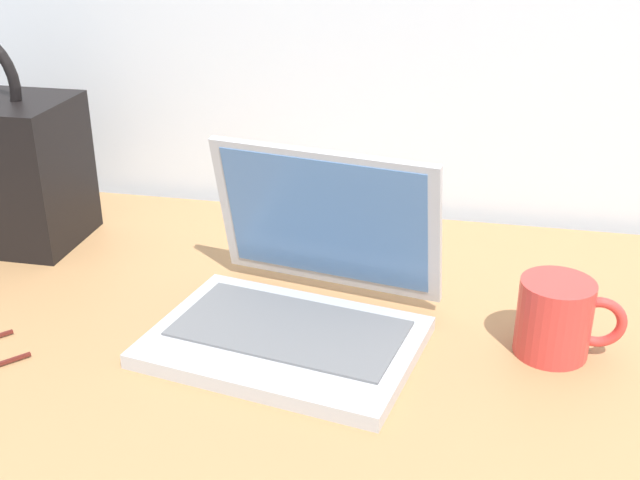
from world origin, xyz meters
TOP-DOWN VIEW (x-y plane):
  - desk at (0.00, 0.00)m, footprint 1.60×0.76m
  - laptop at (-0.05, -0.01)m, footprint 0.35×0.32m
  - coffee_mug at (0.25, -0.00)m, footprint 0.12×0.09m
  - remote_control_near at (-0.07, 0.27)m, footprint 0.12×0.16m

SIDE VIEW (x-z plane):
  - desk at x=0.00m, z-range 0.00..0.03m
  - remote_control_near at x=-0.07m, z-range 0.03..0.05m
  - laptop at x=-0.05m, z-range -0.03..0.18m
  - coffee_mug at x=0.25m, z-range 0.03..0.12m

